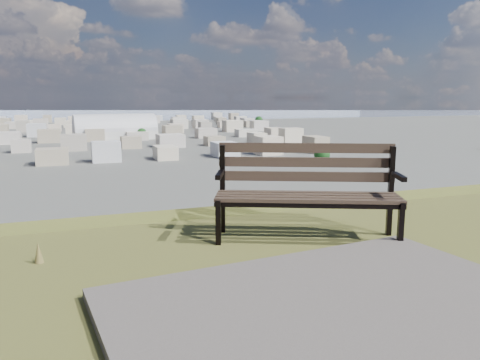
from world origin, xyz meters
name	(u,v)px	position (x,y,z in m)	size (l,w,h in m)	color
park_bench	(307,186)	(-1.29, 2.88, 25.55)	(1.94, 1.29, 0.97)	#413125
arena	(115,131)	(24.57, 309.50, 5.04)	(52.12, 25.13, 21.39)	silver
city_blocks	(73,127)	(0.00, 394.44, 3.50)	(395.00, 361.00, 7.00)	beige
city_trees	(30,133)	(-26.39, 319.00, 4.83)	(406.52, 387.20, 9.98)	#36251B
bay_water	(70,113)	(0.00, 900.00, 0.00)	(2400.00, 700.00, 0.12)	#93A1BB
far_hills	(44,98)	(-60.92, 1402.93, 25.47)	(2050.00, 340.00, 60.00)	#8692A7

